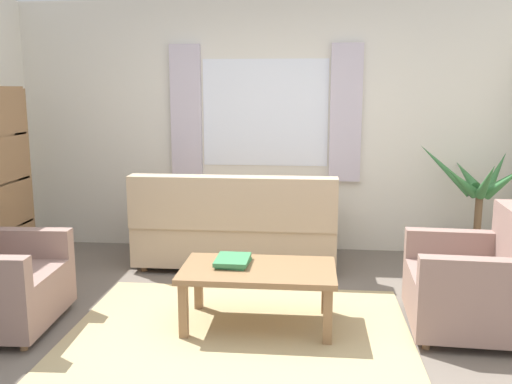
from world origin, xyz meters
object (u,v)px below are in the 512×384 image
Objects in this scene: couch at (236,229)px; potted_plant at (477,221)px; armchair_right at (478,283)px; coffee_table at (258,275)px; book_stack_on_table at (233,261)px.

couch is 1.59× the size of potted_plant.
couch reaches higher than armchair_right.
potted_plant reaches higher than couch.
coffee_table is 0.22m from book_stack_on_table.
coffee_table is 3.50× the size of book_stack_on_table.
book_stack_on_table is (0.15, -1.30, 0.10)m from couch.
potted_plant is (1.96, 1.58, 0.07)m from coffee_table.
armchair_right is 1.54m from coffee_table.
book_stack_on_table is at bearing -144.82° from potted_plant.
potted_plant reaches higher than armchair_right.
potted_plant is (2.15, 1.51, -0.02)m from book_stack_on_table.
couch is at bearing 96.66° from book_stack_on_table.
coffee_table is at bearing -17.91° from book_stack_on_table.
book_stack_on_table is 0.26× the size of potted_plant.
book_stack_on_table is at bearing 162.09° from coffee_table.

